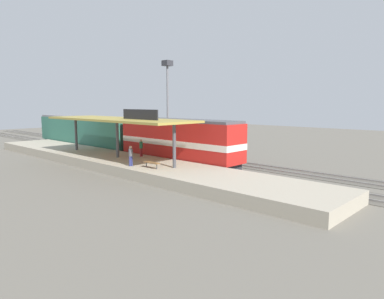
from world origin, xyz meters
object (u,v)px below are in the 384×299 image
(platform_bench, at_px, (152,163))
(person_walking, at_px, (131,155))
(light_mast, at_px, (168,86))
(person_waiting, at_px, (141,147))
(locomotive, at_px, (178,141))
(passenger_carriage_single, at_px, (85,132))

(platform_bench, distance_m, person_walking, 2.13)
(platform_bench, relative_size, light_mast, 0.15)
(person_walking, bearing_deg, person_waiting, 42.36)
(person_waiting, relative_size, person_walking, 1.00)
(locomotive, bearing_deg, person_waiting, 137.18)
(platform_bench, bearing_deg, person_walking, 106.68)
(locomotive, height_order, person_walking, locomotive)
(light_mast, height_order, person_waiting, light_mast)
(passenger_carriage_single, bearing_deg, light_mast, -45.77)
(light_mast, bearing_deg, passenger_carriage_single, 134.23)
(platform_bench, relative_size, person_walking, 0.99)
(passenger_carriage_single, height_order, person_waiting, passenger_carriage_single)
(passenger_carriage_single, distance_m, person_waiting, 15.75)
(locomotive, relative_size, passenger_carriage_single, 0.72)
(platform_bench, xyz_separation_m, locomotive, (6.00, 3.05, 1.07))
(locomotive, distance_m, person_waiting, 3.71)
(locomotive, bearing_deg, platform_bench, -153.06)
(passenger_carriage_single, xyz_separation_m, person_walking, (-6.59, -19.07, -0.46))
(locomotive, xyz_separation_m, person_walking, (-6.59, -1.07, -0.56))
(person_waiting, bearing_deg, platform_bench, -120.87)
(locomotive, bearing_deg, person_walking, -170.78)
(person_walking, bearing_deg, platform_bench, -73.32)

